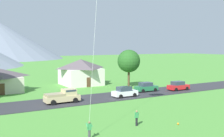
% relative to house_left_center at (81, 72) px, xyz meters
% --- Properties ---
extents(road_strip, '(160.00, 7.47, 0.08)m').
position_rel_house_left_center_xyz_m(road_strip, '(-11.02, -15.61, -2.85)').
color(road_strip, '#2D2D33').
rests_on(road_strip, ground).
extents(house_left_center, '(8.27, 8.40, 5.58)m').
position_rel_house_left_center_xyz_m(house_left_center, '(0.00, 0.00, 0.00)').
color(house_left_center, silver).
rests_on(house_left_center, ground).
extents(tree_center, '(4.63, 4.63, 7.71)m').
position_rel_house_left_center_xyz_m(tree_center, '(6.95, -8.31, 2.48)').
color(tree_center, '#4C3823').
rests_on(tree_center, ground).
extents(parked_car_red_west_end, '(4.25, 2.17, 1.68)m').
position_rel_house_left_center_xyz_m(parked_car_red_west_end, '(12.86, -16.39, -2.02)').
color(parked_car_red_west_end, red).
rests_on(parked_car_red_west_end, road_strip).
extents(parked_car_green_mid_west, '(4.28, 2.23, 1.68)m').
position_rel_house_left_center_xyz_m(parked_car_green_mid_west, '(6.69, -14.51, -2.02)').
color(parked_car_green_mid_west, '#237042').
rests_on(parked_car_green_mid_west, road_strip).
extents(parked_car_white_mid_east, '(4.21, 2.10, 1.68)m').
position_rel_house_left_center_xyz_m(parked_car_white_mid_east, '(0.30, -17.01, -2.02)').
color(parked_car_white_mid_east, white).
rests_on(parked_car_white_mid_east, road_strip).
extents(pickup_truck_sand_west_side, '(5.21, 2.35, 1.99)m').
position_rel_house_left_center_xyz_m(pickup_truck_sand_west_side, '(-10.21, -16.30, -1.83)').
color(pickup_truck_sand_west_side, '#C6B284').
rests_on(pickup_truck_sand_west_side, road_strip).
extents(watcher_person, '(0.56, 0.24, 1.68)m').
position_rel_house_left_center_xyz_m(watcher_person, '(-7.56, -31.46, -2.01)').
color(watcher_person, black).
rests_on(watcher_person, ground).
extents(soccer_ball, '(0.24, 0.24, 0.24)m').
position_rel_house_left_center_xyz_m(soccer_ball, '(-3.49, -33.48, -2.77)').
color(soccer_ball, orange).
rests_on(soccer_ball, ground).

